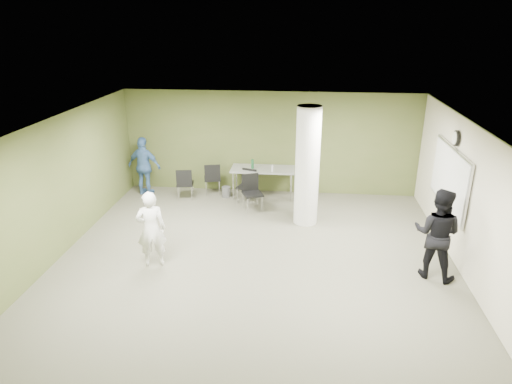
# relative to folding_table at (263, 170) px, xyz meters

# --- Properties ---
(floor) EXTENTS (8.00, 8.00, 0.00)m
(floor) POSITION_rel_folding_table_xyz_m (0.17, -3.55, -0.76)
(floor) COLOR #525140
(floor) RESTS_ON ground
(ceiling) EXTENTS (8.00, 8.00, 0.00)m
(ceiling) POSITION_rel_folding_table_xyz_m (0.17, -3.55, 2.04)
(ceiling) COLOR white
(ceiling) RESTS_ON wall_back
(wall_back) EXTENTS (8.00, 2.80, 0.02)m
(wall_back) POSITION_rel_folding_table_xyz_m (0.17, 0.45, 0.64)
(wall_back) COLOR #4D5A2A
(wall_back) RESTS_ON floor
(wall_left) EXTENTS (0.02, 8.00, 2.80)m
(wall_left) POSITION_rel_folding_table_xyz_m (-3.83, -3.55, 0.64)
(wall_left) COLOR #4D5A2A
(wall_left) RESTS_ON floor
(wall_right_cream) EXTENTS (0.02, 8.00, 2.80)m
(wall_right_cream) POSITION_rel_folding_table_xyz_m (4.17, -3.55, 0.64)
(wall_right_cream) COLOR beige
(wall_right_cream) RESTS_ON floor
(column) EXTENTS (0.56, 0.56, 2.80)m
(column) POSITION_rel_folding_table_xyz_m (1.17, -1.55, 0.64)
(column) COLOR silver
(column) RESTS_ON floor
(whiteboard) EXTENTS (0.05, 2.30, 1.30)m
(whiteboard) POSITION_rel_folding_table_xyz_m (4.09, -2.35, 0.74)
(whiteboard) COLOR silver
(whiteboard) RESTS_ON wall_right_cream
(wall_clock) EXTENTS (0.06, 0.32, 0.32)m
(wall_clock) POSITION_rel_folding_table_xyz_m (4.09, -2.35, 1.59)
(wall_clock) COLOR black
(wall_clock) RESTS_ON wall_right_cream
(folding_table) EXTENTS (1.71, 0.75, 1.06)m
(folding_table) POSITION_rel_folding_table_xyz_m (0.00, 0.00, 0.00)
(folding_table) COLOR gray
(folding_table) RESTS_ON floor
(wastebasket) EXTENTS (0.24, 0.24, 0.28)m
(wastebasket) POSITION_rel_folding_table_xyz_m (-0.99, -0.12, -0.62)
(wastebasket) COLOR #4C4C4C
(wastebasket) RESTS_ON floor
(chair_back_left) EXTENTS (0.49, 0.49, 0.87)m
(chair_back_left) POSITION_rel_folding_table_xyz_m (-2.05, -0.43, -0.26)
(chair_back_left) COLOR black
(chair_back_left) RESTS_ON floor
(chair_back_right) EXTENTS (0.54, 0.54, 0.90)m
(chair_back_right) POSITION_rel_folding_table_xyz_m (-1.39, 0.02, -0.24)
(chair_back_right) COLOR black
(chair_back_right) RESTS_ON floor
(chair_table_left) EXTENTS (0.54, 0.54, 0.86)m
(chair_table_left) POSITION_rel_folding_table_xyz_m (-0.37, -0.34, -0.26)
(chair_table_left) COLOR black
(chair_table_left) RESTS_ON floor
(chair_table_right) EXTENTS (0.60, 0.60, 0.92)m
(chair_table_right) POSITION_rel_folding_table_xyz_m (-0.20, -0.90, -0.23)
(chair_table_right) COLOR black
(chair_table_right) RESTS_ON floor
(woman_white) EXTENTS (0.65, 0.53, 1.55)m
(woman_white) POSITION_rel_folding_table_xyz_m (-1.82, -3.89, 0.02)
(woman_white) COLOR white
(woman_white) RESTS_ON floor
(man_black) EXTENTS (1.06, 0.98, 1.76)m
(man_black) POSITION_rel_folding_table_xyz_m (3.57, -3.75, 0.12)
(man_black) COLOR black
(man_black) RESTS_ON floor
(man_blue) EXTENTS (1.01, 0.56, 1.62)m
(man_blue) POSITION_rel_folding_table_xyz_m (-3.23, -0.15, 0.05)
(man_blue) COLOR #416AA3
(man_blue) RESTS_ON floor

